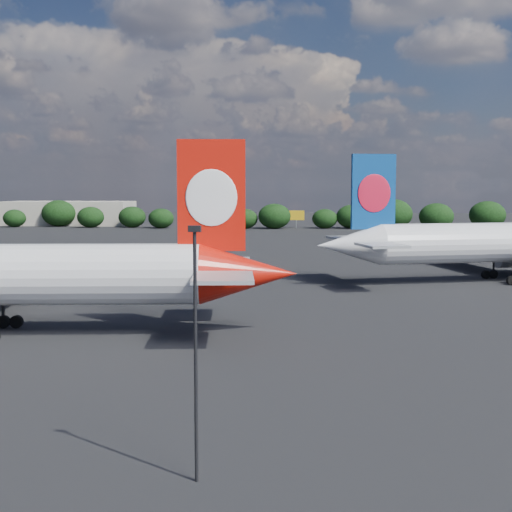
{
  "coord_description": "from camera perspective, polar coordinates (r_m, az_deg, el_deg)",
  "views": [
    {
      "loc": [
        21.22,
        -41.16,
        13.3
      ],
      "look_at": [
        16.0,
        12.0,
        8.0
      ],
      "focal_mm": 50.0,
      "sensor_mm": 36.0,
      "label": 1
    }
  ],
  "objects": [
    {
      "name": "china_southern_airliner",
      "position": [
        104.6,
        19.59,
        0.95
      ],
      "size": [
        52.31,
        50.19,
        17.41
      ],
      "color": "white",
      "rests_on": "ground"
    },
    {
      "name": "billboard_yellow",
      "position": [
        223.55,
        3.25,
        3.24
      ],
      "size": [
        5.0,
        0.3,
        5.5
      ],
      "color": "gold",
      "rests_on": "ground"
    },
    {
      "name": "terminal_building",
      "position": [
        248.77,
        -14.7,
        3.34
      ],
      "size": [
        42.0,
        16.0,
        8.0
      ],
      "color": "#A49C8D",
      "rests_on": "ground"
    },
    {
      "name": "ground",
      "position": [
        104.22,
        -6.19,
        -1.7
      ],
      "size": [
        500.0,
        500.0,
        0.0
      ],
      "primitive_type": "plane",
      "color": "black",
      "rests_on": "ground"
    },
    {
      "name": "apron_lamp_post",
      "position": [
        31.82,
        -4.86,
        -6.81
      ],
      "size": [
        0.55,
        0.3,
        11.56
      ],
      "color": "black",
      "rests_on": "ground"
    },
    {
      "name": "horizon_treeline",
      "position": [
        221.84,
        2.14,
        3.21
      ],
      "size": [
        204.52,
        14.78,
        9.18
      ],
      "color": "black",
      "rests_on": "ground"
    },
    {
      "name": "highway_sign",
      "position": [
        220.91,
        -4.63,
        3.0
      ],
      "size": [
        6.0,
        0.3,
        4.5
      ],
      "color": "#166E28",
      "rests_on": "ground"
    }
  ]
}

